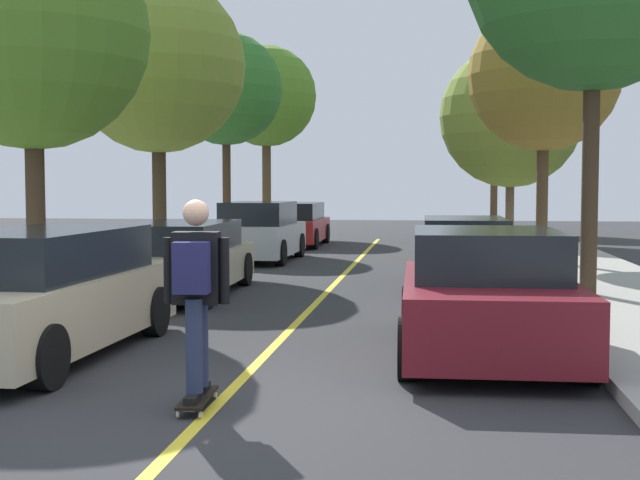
% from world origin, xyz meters
% --- Properties ---
extents(ground, '(80.00, 80.00, 0.00)m').
position_xyz_m(ground, '(0.00, 0.00, 0.00)').
color(ground, '#2D2D30').
extents(center_line, '(0.12, 39.20, 0.01)m').
position_xyz_m(center_line, '(0.00, 4.00, 0.00)').
color(center_line, gold).
rests_on(center_line, ground).
extents(parked_car_left_nearest, '(1.92, 4.45, 1.45)m').
position_xyz_m(parked_car_left_nearest, '(-2.51, 2.03, 0.72)').
color(parked_car_left_nearest, '#BCAD89').
rests_on(parked_car_left_nearest, ground).
extents(parked_car_left_near, '(1.94, 4.62, 1.29)m').
position_xyz_m(parked_car_left_near, '(-2.51, 7.54, 0.65)').
color(parked_car_left_near, '#BCAD89').
rests_on(parked_car_left_near, ground).
extents(parked_car_left_far, '(1.93, 4.09, 1.51)m').
position_xyz_m(parked_car_left_far, '(-2.51, 14.51, 0.73)').
color(parked_car_left_far, '#B7B7BC').
rests_on(parked_car_left_far, ground).
extents(parked_car_left_farthest, '(1.99, 4.27, 1.37)m').
position_xyz_m(parked_car_left_farthest, '(-2.51, 19.97, 0.69)').
color(parked_car_left_farthest, maroon).
rests_on(parked_car_left_farthest, ground).
extents(parked_car_right_nearest, '(2.02, 4.07, 1.44)m').
position_xyz_m(parked_car_right_nearest, '(2.51, 2.72, 0.69)').
color(parked_car_right_nearest, maroon).
rests_on(parked_car_right_nearest, ground).
extents(parked_car_right_near, '(1.87, 4.39, 1.33)m').
position_xyz_m(parked_car_right_near, '(2.51, 9.36, 0.66)').
color(parked_car_right_near, navy).
rests_on(parked_car_right_near, ground).
extents(street_tree_left_nearest, '(3.74, 3.74, 6.11)m').
position_xyz_m(street_tree_left_nearest, '(-4.47, 6.01, 4.37)').
color(street_tree_left_nearest, '#3D2D1E').
rests_on(street_tree_left_nearest, sidewalk_left).
extents(street_tree_left_near, '(4.09, 4.09, 6.63)m').
position_xyz_m(street_tree_left_near, '(-4.47, 12.42, 4.71)').
color(street_tree_left_near, '#3D2D1E').
rests_on(street_tree_left_near, sidewalk_left).
extents(street_tree_left_far, '(3.50, 3.50, 6.53)m').
position_xyz_m(street_tree_left_far, '(-4.47, 19.15, 4.90)').
color(street_tree_left_far, '#3D2D1E').
rests_on(street_tree_left_far, sidewalk_left).
extents(street_tree_left_farthest, '(3.87, 3.87, 7.14)m').
position_xyz_m(street_tree_left_farthest, '(-4.47, 25.74, 5.32)').
color(street_tree_left_farthest, '#4C3823').
rests_on(street_tree_left_farthest, sidewalk_left).
extents(street_tree_right_near, '(3.55, 3.55, 6.14)m').
position_xyz_m(street_tree_right_near, '(4.47, 13.68, 4.49)').
color(street_tree_right_near, '#4C3823').
rests_on(street_tree_right_near, sidewalk_right).
extents(street_tree_right_far, '(4.70, 4.70, 6.41)m').
position_xyz_m(street_tree_right_far, '(4.47, 22.20, 4.20)').
color(street_tree_right_far, brown).
rests_on(street_tree_right_far, sidewalk_right).
extents(street_tree_right_farthest, '(3.61, 3.61, 6.81)m').
position_xyz_m(street_tree_right_farthest, '(4.47, 29.75, 5.13)').
color(street_tree_right_farthest, '#4C3823').
rests_on(street_tree_right_farthest, sidewalk_right).
extents(skateboard, '(0.27, 0.85, 0.10)m').
position_xyz_m(skateboard, '(-0.15, 0.05, 0.09)').
color(skateboard, black).
rests_on(skateboard, ground).
extents(skateboarder, '(0.58, 0.70, 1.73)m').
position_xyz_m(skateboarder, '(-0.14, 0.01, 1.08)').
color(skateboarder, black).
rests_on(skateboarder, skateboard).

